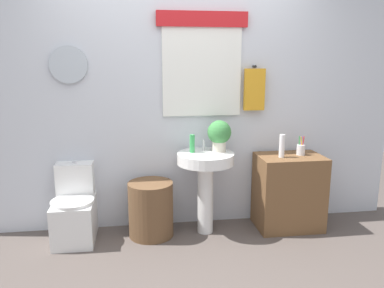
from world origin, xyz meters
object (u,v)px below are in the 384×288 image
(toilet, at_px, (75,211))
(laundry_hamper, at_px, (151,209))
(soap_bottle, at_px, (192,144))
(lotion_bottle, at_px, (282,146))
(wooden_cabinet, at_px, (289,192))
(potted_plant, at_px, (219,134))
(toothbrush_cup, at_px, (301,149))
(pedestal_sink, at_px, (206,173))

(toilet, relative_size, laundry_hamper, 1.36)
(soap_bottle, relative_size, lotion_bottle, 0.77)
(wooden_cabinet, distance_m, lotion_bottle, 0.49)
(wooden_cabinet, bearing_deg, potted_plant, 175.06)
(soap_bottle, xyz_separation_m, toothbrush_cup, (1.06, -0.03, -0.09))
(toilet, height_order, pedestal_sink, pedestal_sink)
(toilet, distance_m, wooden_cabinet, 2.06)
(toothbrush_cup, bearing_deg, pedestal_sink, -178.77)
(laundry_hamper, bearing_deg, wooden_cabinet, 0.00)
(soap_bottle, xyz_separation_m, lotion_bottle, (0.84, -0.09, -0.03))
(laundry_hamper, distance_m, wooden_cabinet, 1.36)
(soap_bottle, xyz_separation_m, potted_plant, (0.26, 0.01, 0.08))
(laundry_hamper, distance_m, lotion_bottle, 1.37)
(toothbrush_cup, bearing_deg, soap_bottle, 178.40)
(pedestal_sink, xyz_separation_m, potted_plant, (0.14, 0.06, 0.36))
(laundry_hamper, height_order, wooden_cabinet, wooden_cabinet)
(soap_bottle, bearing_deg, wooden_cabinet, -3.00)
(wooden_cabinet, xyz_separation_m, potted_plant, (-0.69, 0.06, 0.59))
(toilet, relative_size, soap_bottle, 4.22)
(pedestal_sink, xyz_separation_m, soap_bottle, (-0.12, 0.05, 0.27))
(lotion_bottle, bearing_deg, toilet, 177.87)
(potted_plant, bearing_deg, soap_bottle, -177.80)
(lotion_bottle, bearing_deg, potted_plant, 170.29)
(laundry_hamper, xyz_separation_m, pedestal_sink, (0.52, -0.00, 0.34))
(toilet, xyz_separation_m, lotion_bottle, (1.94, -0.07, 0.57))
(pedestal_sink, xyz_separation_m, lotion_bottle, (0.72, -0.04, 0.24))
(wooden_cabinet, height_order, soap_bottle, soap_bottle)
(wooden_cabinet, bearing_deg, toilet, 179.10)
(potted_plant, height_order, lotion_bottle, potted_plant)
(laundry_hamper, height_order, pedestal_sink, pedestal_sink)
(potted_plant, bearing_deg, wooden_cabinet, -4.94)
(toilet, distance_m, laundry_hamper, 0.70)
(soap_bottle, distance_m, potted_plant, 0.27)
(toilet, height_order, laundry_hamper, toilet)
(toilet, bearing_deg, lotion_bottle, -2.13)
(soap_bottle, bearing_deg, potted_plant, 2.20)
(toilet, relative_size, wooden_cabinet, 0.97)
(pedestal_sink, height_order, soap_bottle, soap_bottle)
(laundry_hamper, xyz_separation_m, potted_plant, (0.66, 0.06, 0.69))
(potted_plant, bearing_deg, toothbrush_cup, -2.83)
(toothbrush_cup, bearing_deg, potted_plant, 177.17)
(soap_bottle, bearing_deg, toilet, -179.08)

